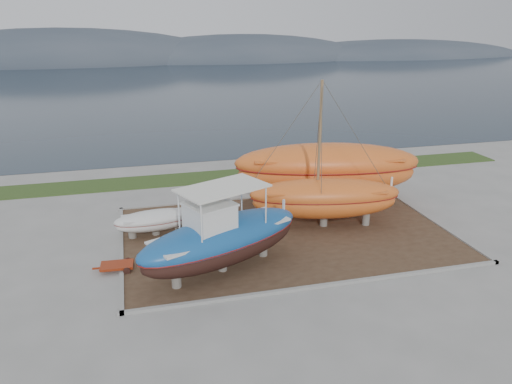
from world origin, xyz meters
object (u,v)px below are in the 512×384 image
object	(u,v)px
blue_caique	(222,230)
white_dinghy	(155,223)
orange_sailboat	(327,156)
red_trailer	(117,267)
orange_bare_hull	(327,175)

from	to	relation	value
blue_caique	white_dinghy	bearing A→B (deg)	94.96
blue_caique	orange_sailboat	distance (m)	8.11
orange_sailboat	red_trailer	world-z (taller)	orange_sailboat
orange_bare_hull	red_trailer	xyz separation A→B (m)	(-13.28, -5.99, -1.85)
blue_caique	orange_sailboat	world-z (taller)	orange_sailboat
orange_bare_hull	red_trailer	distance (m)	14.68
blue_caique	red_trailer	xyz separation A→B (m)	(-4.97, 1.38, -2.02)
white_dinghy	red_trailer	bearing A→B (deg)	-125.96
blue_caique	red_trailer	distance (m)	5.54
orange_sailboat	orange_bare_hull	size ratio (longest dim) A/B	0.73
white_dinghy	orange_sailboat	world-z (taller)	orange_sailboat
orange_sailboat	orange_bare_hull	bearing A→B (deg)	77.42
red_trailer	orange_sailboat	bearing A→B (deg)	15.75
blue_caique	orange_sailboat	size ratio (longest dim) A/B	1.01
white_dinghy	orange_sailboat	bearing A→B (deg)	-13.86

